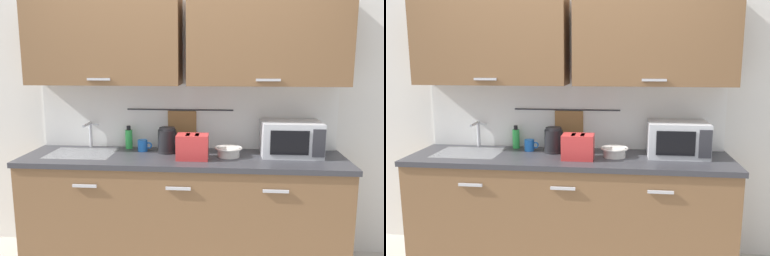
# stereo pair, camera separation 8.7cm
# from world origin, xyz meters

# --- Properties ---
(counter_unit) EXTENTS (2.53, 0.64, 0.90)m
(counter_unit) POSITION_xyz_m (-0.01, 0.30, 0.46)
(counter_unit) COLOR brown
(counter_unit) RESTS_ON ground
(back_wall_assembly) EXTENTS (3.70, 0.41, 2.50)m
(back_wall_assembly) POSITION_xyz_m (-0.00, 0.53, 1.52)
(back_wall_assembly) COLOR silver
(back_wall_assembly) RESTS_ON ground
(sink_faucet) EXTENTS (0.09, 0.17, 0.22)m
(sink_faucet) POSITION_xyz_m (-0.82, 0.53, 1.04)
(sink_faucet) COLOR #B2B5BA
(sink_faucet) RESTS_ON counter_unit
(microwave) EXTENTS (0.46, 0.35, 0.27)m
(microwave) POSITION_xyz_m (0.85, 0.41, 1.04)
(microwave) COLOR silver
(microwave) RESTS_ON counter_unit
(electric_kettle) EXTENTS (0.23, 0.16, 0.21)m
(electric_kettle) POSITION_xyz_m (-0.13, 0.40, 1.00)
(electric_kettle) COLOR black
(electric_kettle) RESTS_ON counter_unit
(dish_soap_bottle) EXTENTS (0.06, 0.06, 0.20)m
(dish_soap_bottle) POSITION_xyz_m (-0.49, 0.53, 0.99)
(dish_soap_bottle) COLOR green
(dish_soap_bottle) RESTS_ON counter_unit
(mug_near_sink) EXTENTS (0.12, 0.08, 0.09)m
(mug_near_sink) POSITION_xyz_m (-0.35, 0.44, 0.95)
(mug_near_sink) COLOR blue
(mug_near_sink) RESTS_ON counter_unit
(mixing_bowl) EXTENTS (0.21, 0.21, 0.08)m
(mixing_bowl) POSITION_xyz_m (0.36, 0.31, 0.94)
(mixing_bowl) COLOR silver
(mixing_bowl) RESTS_ON counter_unit
(toaster) EXTENTS (0.26, 0.17, 0.19)m
(toaster) POSITION_xyz_m (0.08, 0.22, 1.00)
(toaster) COLOR red
(toaster) RESTS_ON counter_unit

